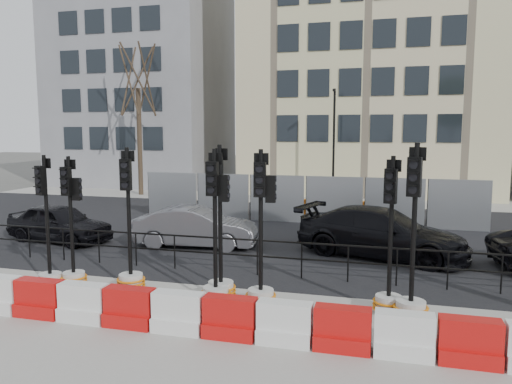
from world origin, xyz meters
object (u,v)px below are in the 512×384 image
(traffic_signal_d, at_px, (216,269))
(traffic_signal_h, at_px, (411,286))
(traffic_signal_a, at_px, (49,262))
(car_c, at_px, (382,233))
(car_a, at_px, (59,223))

(traffic_signal_d, height_order, traffic_signal_h, traffic_signal_h)
(traffic_signal_a, distance_m, car_c, 9.49)
(traffic_signal_h, bearing_deg, traffic_signal_a, -163.38)
(traffic_signal_a, bearing_deg, traffic_signal_d, 16.44)
(traffic_signal_a, xyz_separation_m, traffic_signal_h, (8.50, 0.11, 0.07))
(car_c, bearing_deg, car_a, 110.82)
(traffic_signal_a, relative_size, car_c, 0.59)
(car_c, bearing_deg, traffic_signal_a, 141.27)
(traffic_signal_h, relative_size, car_c, 0.65)
(car_a, xyz_separation_m, car_c, (10.92, 0.74, 0.09))
(traffic_signal_a, xyz_separation_m, car_c, (7.83, 5.35, 0.07))
(car_a, relative_size, car_c, 0.73)
(traffic_signal_a, relative_size, traffic_signal_h, 0.90)
(traffic_signal_a, relative_size, car_a, 0.80)
(car_a, bearing_deg, traffic_signal_h, -101.00)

